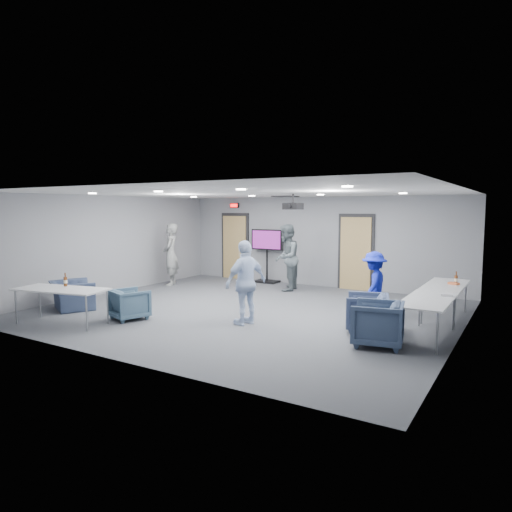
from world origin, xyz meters
The scene contains 28 objects.
floor centered at (0.00, 0.00, 0.00)m, with size 9.00×9.00×0.00m, color #3C4045.
ceiling centered at (0.00, 0.00, 2.70)m, with size 9.00×9.00×0.00m, color silver.
wall_back centered at (0.00, 4.00, 1.35)m, with size 9.00×0.02×2.70m, color gray.
wall_front centered at (0.00, -4.00, 1.35)m, with size 9.00×0.02×2.70m, color gray.
wall_left centered at (-4.50, 0.00, 1.35)m, with size 0.02×8.00×2.70m, color gray.
wall_right centered at (4.50, 0.00, 1.35)m, with size 0.02×8.00×2.70m, color gray.
door_left centered at (-3.00, 3.95, 1.07)m, with size 1.06×0.17×2.24m.
door_right centered at (1.20, 3.95, 1.07)m, with size 1.06×0.17×2.24m.
exit_sign centered at (-3.00, 3.93, 2.45)m, with size 0.32×0.08×0.16m.
hvac_diffuser centered at (-0.50, 2.80, 2.69)m, with size 0.60×0.60×0.03m, color black.
downlights centered at (0.00, 0.00, 2.68)m, with size 6.18×3.78×0.02m.
person_a centered at (-3.90, 1.77, 0.95)m, with size 0.69×0.45×1.90m, color gray.
person_b centered at (-0.44, 2.77, 0.95)m, with size 0.93×0.72×1.91m, color slate.
person_c centered at (0.64, -1.08, 0.86)m, with size 1.00×0.42×1.71m, color silver.
person_d centered at (2.70, 0.78, 0.72)m, with size 0.93×0.53×1.44m, color #1A26AA.
chair_right_b centered at (2.90, -0.30, 0.36)m, with size 0.77×0.79×0.72m, color #394564.
chair_right_c centered at (3.35, -1.14, 0.38)m, with size 0.82×0.84×0.77m, color #35435C.
chair_front_a centered at (-1.70, -2.00, 0.33)m, with size 0.69×0.71×0.65m, color #3E576B.
chair_front_b centered at (-3.60, -2.00, 0.33)m, with size 1.01×0.88×0.66m, color #323D56.
table_right_a centered at (4.00, 1.63, 0.69)m, with size 0.78×1.87×0.73m.
table_right_b centered at (4.00, -0.27, 0.69)m, with size 0.79×1.90×0.73m.
table_front_left centered at (-2.58, -3.00, 0.69)m, with size 2.03×1.18×0.73m.
bottle_front centered at (-2.74, -2.78, 0.83)m, with size 0.07×0.07×0.28m.
bottle_right centered at (4.19, 1.69, 0.83)m, with size 0.07×0.07×0.28m.
snack_box centered at (4.15, 1.67, 0.75)m, with size 0.21×0.14×0.05m, color #CC5D33.
wrapper centered at (4.24, 0.20, 0.75)m, with size 0.21×0.14×0.05m, color silver.
tv_stand centered at (-1.64, 3.75, 0.96)m, with size 1.10×0.53×1.69m.
projector centered at (0.68, 0.93, 2.40)m, with size 0.42×0.39×0.37m.
Camera 1 is at (5.53, -8.74, 2.34)m, focal length 32.00 mm.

